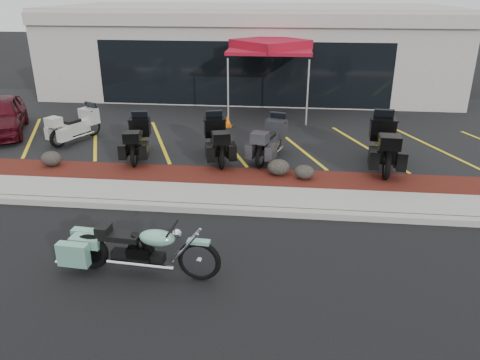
# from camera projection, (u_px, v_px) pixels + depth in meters

# --- Properties ---
(ground) EXTENTS (90.00, 90.00, 0.00)m
(ground) POSITION_uv_depth(u_px,v_px,m) (192.00, 230.00, 9.96)
(ground) COLOR black
(ground) RESTS_ON ground
(curb) EXTENTS (24.00, 0.25, 0.15)m
(curb) POSITION_uv_depth(u_px,v_px,m) (199.00, 208.00, 10.76)
(curb) COLOR gray
(curb) RESTS_ON ground
(sidewalk) EXTENTS (24.00, 1.20, 0.15)m
(sidewalk) POSITION_uv_depth(u_px,v_px,m) (205.00, 196.00, 11.40)
(sidewalk) COLOR gray
(sidewalk) RESTS_ON ground
(mulch_bed) EXTENTS (24.00, 1.20, 0.16)m
(mulch_bed) POSITION_uv_depth(u_px,v_px,m) (213.00, 177.00, 12.50)
(mulch_bed) COLOR #3A170D
(mulch_bed) RESTS_ON ground
(upper_lot) EXTENTS (26.00, 9.60, 0.15)m
(upper_lot) POSITION_uv_depth(u_px,v_px,m) (236.00, 123.00, 17.46)
(upper_lot) COLOR black
(upper_lot) RESTS_ON ground
(dealership_building) EXTENTS (18.00, 8.16, 4.00)m
(dealership_building) POSITION_uv_depth(u_px,v_px,m) (251.00, 50.00, 22.48)
(dealership_building) COLOR gray
(dealership_building) RESTS_ON ground
(boulder_left) EXTENTS (0.58, 0.48, 0.41)m
(boulder_left) POSITION_uv_depth(u_px,v_px,m) (51.00, 159.00, 13.03)
(boulder_left) COLOR black
(boulder_left) RESTS_ON mulch_bed
(boulder_mid) EXTENTS (0.60, 0.50, 0.42)m
(boulder_mid) POSITION_uv_depth(u_px,v_px,m) (279.00, 167.00, 12.38)
(boulder_mid) COLOR black
(boulder_mid) RESTS_ON mulch_bed
(boulder_right) EXTENTS (0.52, 0.43, 0.37)m
(boulder_right) POSITION_uv_depth(u_px,v_px,m) (304.00, 172.00, 12.14)
(boulder_right) COLOR black
(boulder_right) RESTS_ON mulch_bed
(hero_cruiser) EXTENTS (2.96, 0.97, 1.02)m
(hero_cruiser) POSITION_uv_depth(u_px,v_px,m) (199.00, 255.00, 8.07)
(hero_cruiser) COLOR #6CA890
(hero_cruiser) RESTS_ON ground
(touring_white) EXTENTS (1.51, 2.13, 1.16)m
(touring_white) POSITION_uv_depth(u_px,v_px,m) (92.00, 119.00, 15.54)
(touring_white) COLOR silver
(touring_white) RESTS_ON upper_lot
(touring_black_front) EXTENTS (1.13, 2.20, 1.22)m
(touring_black_front) POSITION_uv_depth(u_px,v_px,m) (141.00, 130.00, 14.21)
(touring_black_front) COLOR black
(touring_black_front) RESTS_ON upper_lot
(touring_black_mid) EXTENTS (1.39, 2.32, 1.27)m
(touring_black_mid) POSITION_uv_depth(u_px,v_px,m) (214.00, 131.00, 14.09)
(touring_black_mid) COLOR black
(touring_black_mid) RESTS_ON upper_lot
(touring_grey) EXTENTS (1.33, 2.23, 1.22)m
(touring_grey) POSITION_uv_depth(u_px,v_px,m) (277.00, 132.00, 14.07)
(touring_grey) COLOR #2E2F34
(touring_grey) RESTS_ON upper_lot
(touring_black_rear) EXTENTS (1.13, 2.54, 1.44)m
(touring_black_rear) POSITION_uv_depth(u_px,v_px,m) (382.00, 133.00, 13.55)
(touring_black_rear) COLOR black
(touring_black_rear) RESTS_ON upper_lot
(parked_car) EXTENTS (2.91, 4.00, 1.27)m
(parked_car) POSITION_uv_depth(u_px,v_px,m) (0.00, 115.00, 15.76)
(parked_car) COLOR #3E0811
(parked_car) RESTS_ON upper_lot
(traffic_cone) EXTENTS (0.30, 0.30, 0.42)m
(traffic_cone) POSITION_uv_depth(u_px,v_px,m) (228.00, 121.00, 16.72)
(traffic_cone) COLOR #FF6808
(traffic_cone) RESTS_ON upper_lot
(popup_canopy) EXTENTS (3.40, 3.40, 2.84)m
(popup_canopy) POSITION_uv_depth(u_px,v_px,m) (270.00, 47.00, 17.45)
(popup_canopy) COLOR silver
(popup_canopy) RESTS_ON upper_lot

